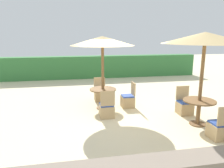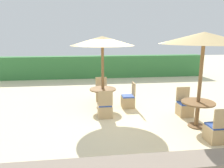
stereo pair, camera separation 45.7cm
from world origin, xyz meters
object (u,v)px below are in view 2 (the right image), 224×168
object	(u,v)px
parasol_center	(102,41)
patio_chair_center_north	(102,94)
parasol_front_right	(204,38)
patio_chair_center_south	(105,109)
patio_chair_center_east	(128,100)
patio_chair_front_right_north	(184,108)
patio_chair_front_right_south	(216,132)
round_table_front_right	(198,108)
round_table_center	(103,93)

from	to	relation	value
parasol_center	patio_chair_center_north	xyz separation A→B (m)	(0.03, 0.98, -2.15)
parasol_front_right	patio_chair_center_south	world-z (taller)	parasol_front_right
patio_chair_center_east	patio_chair_center_south	xyz separation A→B (m)	(-0.95, -0.89, 0.00)
parasol_center	patio_chair_center_east	distance (m)	2.35
patio_chair_center_north	patio_chair_front_right_north	bearing A→B (deg)	141.69
parasol_center	patio_chair_center_north	bearing A→B (deg)	88.35
patio_chair_center_north	parasol_front_right	bearing A→B (deg)	130.79
patio_chair_front_right_south	patio_chair_center_north	world-z (taller)	same
parasol_front_right	parasol_center	size ratio (longest dim) A/B	1.05
parasol_front_right	round_table_front_right	world-z (taller)	parasol_front_right
parasol_center	patio_chair_center_south	world-z (taller)	parasol_center
round_table_front_right	patio_chair_center_south	size ratio (longest dim) A/B	1.01
patio_chair_front_right_south	patio_chair_center_south	size ratio (longest dim) A/B	1.00
patio_chair_front_right_north	round_table_center	world-z (taller)	patio_chair_front_right_north
patio_chair_center_east	patio_chair_front_right_south	bearing A→B (deg)	-150.34
round_table_center	patio_chair_center_north	bearing A→B (deg)	88.35
parasol_front_right	parasol_center	world-z (taller)	parasol_front_right
parasol_front_right	patio_chair_center_east	world-z (taller)	parasol_front_right
round_table_front_right	patio_chair_front_right_north	bearing A→B (deg)	86.92
parasol_front_right	patio_chair_center_north	bearing A→B (deg)	130.79
round_table_front_right	parasol_center	xyz separation A→B (m)	(-2.58, 1.98, 1.85)
parasol_center	patio_chair_center_north	size ratio (longest dim) A/B	2.79
round_table_front_right	parasol_center	bearing A→B (deg)	142.50
parasol_front_right	patio_chair_center_east	bearing A→B (deg)	129.93
parasol_front_right	round_table_center	xyz separation A→B (m)	(-2.58, 1.98, -1.99)
patio_chair_center_south	patio_chair_center_north	bearing A→B (deg)	88.77
patio_chair_front_right_south	parasol_center	distance (m)	4.47
parasol_front_right	patio_chair_front_right_south	distance (m)	2.47
round_table_front_right	patio_chair_center_north	bearing A→B (deg)	130.79
parasol_front_right	round_table_center	size ratio (longest dim) A/B	2.86
patio_chair_front_right_north	patio_chair_front_right_south	bearing A→B (deg)	88.98
parasol_center	patio_chair_center_east	size ratio (longest dim) A/B	2.79
round_table_front_right	parasol_center	world-z (taller)	parasol_center
patio_chair_front_right_south	round_table_center	size ratio (longest dim) A/B	0.98
patio_chair_front_right_north	patio_chair_center_east	distance (m)	2.00
round_table_front_right	patio_chair_center_east	world-z (taller)	patio_chair_center_east
parasol_front_right	patio_chair_center_north	distance (m)	4.53
patio_chair_front_right_north	patio_chair_center_south	world-z (taller)	same
patio_chair_front_right_south	patio_chair_front_right_north	bearing A→B (deg)	88.98
parasol_center	patio_chair_center_south	bearing A→B (deg)	-90.79
round_table_front_right	patio_chair_center_south	distance (m)	2.83
parasol_front_right	patio_chair_center_north	size ratio (longest dim) A/B	2.92
round_table_center	patio_chair_center_north	distance (m)	1.02
parasol_front_right	patio_chair_front_right_north	bearing A→B (deg)	86.92
patio_chair_front_right_north	round_table_center	xyz separation A→B (m)	(-2.63, 1.08, 0.29)
patio_chair_center_south	parasol_center	bearing A→B (deg)	89.21
round_table_center	patio_chair_center_east	bearing A→B (deg)	-1.05
patio_chair_front_right_north	parasol_center	bearing A→B (deg)	-22.28
parasol_front_right	patio_chair_front_right_north	world-z (taller)	parasol_front_right
patio_chair_front_right_north	parasol_center	world-z (taller)	parasol_center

